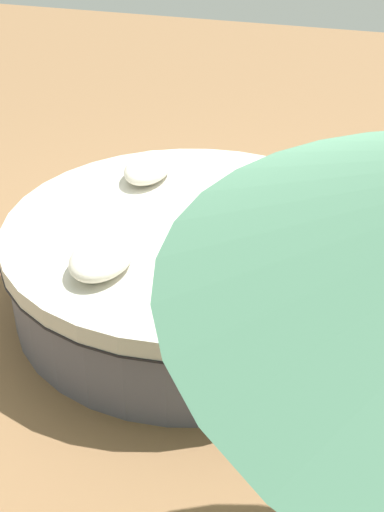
# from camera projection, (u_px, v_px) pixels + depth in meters

# --- Properties ---
(ground_plane) EXTENTS (16.00, 16.00, 0.00)m
(ground_plane) POSITION_uv_depth(u_px,v_px,m) (192.00, 301.00, 4.76)
(ground_plane) COLOR olive
(round_bed) EXTENTS (2.47, 2.47, 0.62)m
(round_bed) POSITION_uv_depth(u_px,v_px,m) (192.00, 263.00, 4.60)
(round_bed) COLOR #595966
(round_bed) RESTS_ON ground_plane
(throw_pillow_0) EXTENTS (0.51, 0.32, 0.17)m
(throw_pillow_0) POSITION_uv_depth(u_px,v_px,m) (148.00, 168.00, 4.97)
(throw_pillow_0) COLOR silver
(throw_pillow_0) RESTS_ON round_bed
(throw_pillow_1) EXTENTS (0.52, 0.35, 0.16)m
(throw_pillow_1) POSITION_uv_depth(u_px,v_px,m) (103.00, 256.00, 3.94)
(throw_pillow_1) COLOR silver
(throw_pillow_1) RESTS_ON round_bed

